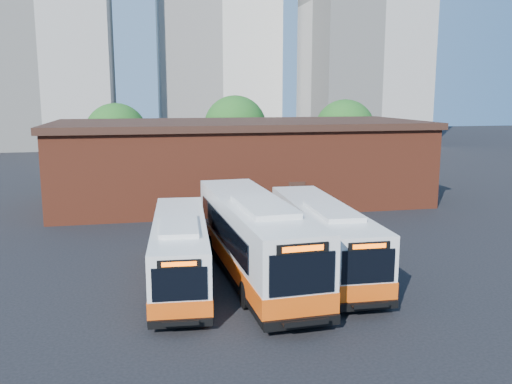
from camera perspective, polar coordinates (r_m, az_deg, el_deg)
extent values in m
plane|color=black|center=(24.89, 6.58, -9.70)|extent=(220.00, 220.00, 0.00)
cube|color=silver|center=(24.84, -8.01, -5.87)|extent=(3.06, 11.01, 2.58)
cube|color=#E04E0E|center=(25.06, -7.97, -7.51)|extent=(3.11, 11.06, 0.63)
cube|color=black|center=(25.20, -7.94, -8.49)|extent=(3.10, 11.05, 0.23)
cube|color=black|center=(19.56, -8.05, -9.59)|extent=(1.96, 0.19, 1.22)
cube|color=black|center=(19.31, -8.11, -7.50)|extent=(1.54, 0.16, 0.29)
cube|color=#FF5905|center=(19.28, -8.11, -7.53)|extent=(1.22, 0.10, 0.16)
cube|color=black|center=(20.05, -7.94, -13.54)|extent=(2.31, 0.29, 0.29)
cube|color=black|center=(19.82, -7.95, -13.55)|extent=(1.33, 0.44, 0.05)
cube|color=black|center=(19.65, -7.96, -13.57)|extent=(1.31, 0.13, 0.16)
cube|color=black|center=(25.16, -10.72, -5.15)|extent=(0.64, 8.47, 0.95)
cube|color=black|center=(25.14, -5.33, -5.02)|extent=(0.64, 8.47, 0.95)
cube|color=silver|center=(23.17, -8.10, -3.51)|extent=(1.83, 3.91, 0.20)
cylinder|color=black|center=(22.32, -10.68, -10.97)|extent=(0.35, 0.92, 0.91)
cylinder|color=black|center=(22.30, -5.21, -10.84)|extent=(0.35, 0.92, 0.91)
cylinder|color=black|center=(27.98, -10.10, -6.55)|extent=(0.35, 0.92, 0.91)
cylinder|color=black|center=(27.96, -5.79, -6.45)|extent=(0.35, 0.92, 0.91)
cube|color=silver|center=(25.41, -0.23, -4.52)|extent=(3.53, 13.54, 3.19)
cube|color=#E04E0E|center=(25.66, -0.23, -6.51)|extent=(3.59, 13.60, 0.78)
cube|color=black|center=(25.83, -0.23, -7.70)|extent=(3.58, 13.59, 0.28)
cube|color=black|center=(19.15, 4.89, -8.59)|extent=(2.42, 0.19, 1.51)
cube|color=black|center=(18.86, 4.95, -5.94)|extent=(1.90, 0.16, 0.36)
cube|color=#FF5905|center=(18.82, 4.99, -5.97)|extent=(1.51, 0.10, 0.20)
cube|color=black|center=(19.74, 4.88, -13.57)|extent=(2.85, 0.30, 0.36)
cube|color=black|center=(19.47, 5.14, -13.56)|extent=(1.64, 0.51, 0.07)
cube|color=black|center=(19.27, 5.35, -13.58)|extent=(1.62, 0.13, 0.20)
cube|color=black|center=(25.45, -3.66, -3.81)|extent=(0.59, 10.45, 1.17)
cube|color=black|center=(26.14, 2.61, -3.42)|extent=(0.59, 10.45, 1.17)
cube|color=silver|center=(23.44, 0.79, -1.50)|extent=(2.18, 4.79, 0.25)
cylinder|color=black|center=(22.04, -1.01, -10.77)|extent=(0.41, 1.13, 1.12)
cylinder|color=black|center=(22.75, 5.42, -10.13)|extent=(0.41, 1.13, 1.12)
cylinder|color=black|center=(28.90, -4.51, -5.65)|extent=(0.41, 1.13, 1.12)
cylinder|color=black|center=(29.44, 0.46, -5.32)|extent=(0.41, 1.13, 1.12)
cube|color=silver|center=(26.63, 6.99, -4.46)|extent=(2.82, 11.81, 2.79)
cube|color=#E04E0E|center=(26.84, 6.95, -6.12)|extent=(2.87, 11.86, 0.68)
cube|color=black|center=(26.99, 6.93, -7.12)|extent=(2.86, 11.85, 0.24)
cube|color=black|center=(21.22, 11.74, -7.69)|extent=(2.12, 0.12, 1.32)
cube|color=black|center=(20.98, 11.83, -5.58)|extent=(1.66, 0.10, 0.31)
cube|color=#FF5905|center=(20.95, 11.86, -5.61)|extent=(1.32, 0.06, 0.18)
cube|color=black|center=(21.70, 11.64, -11.67)|extent=(2.50, 0.21, 0.31)
cube|color=black|center=(21.47, 11.88, -11.64)|extent=(1.43, 0.41, 0.06)
cube|color=black|center=(21.29, 12.07, -11.64)|extent=(1.42, 0.08, 0.18)
cube|color=black|center=(26.59, 4.13, -3.83)|extent=(0.30, 9.16, 1.03)
cube|color=black|center=(27.32, 9.32, -3.56)|extent=(0.30, 9.16, 1.03)
cube|color=silver|center=(24.92, 8.06, -1.97)|extent=(1.81, 4.16, 0.22)
cylinder|color=black|center=(23.64, 6.67, -9.53)|extent=(0.34, 0.99, 0.98)
cylinder|color=black|center=(24.37, 11.83, -9.08)|extent=(0.34, 0.99, 0.98)
cylinder|color=black|center=(29.58, 3.04, -5.40)|extent=(0.34, 0.99, 0.98)
cylinder|color=black|center=(30.16, 7.24, -5.16)|extent=(0.34, 0.99, 0.98)
imported|color=black|center=(23.78, 10.65, -8.52)|extent=(0.54, 0.71, 1.77)
cube|color=maroon|center=(43.18, -1.71, 2.98)|extent=(28.00, 12.00, 6.00)
cube|color=black|center=(42.89, -1.73, 7.16)|extent=(28.60, 12.60, 0.50)
cube|color=black|center=(38.33, 4.32, -0.70)|extent=(1.20, 0.08, 2.40)
cylinder|color=#382314|center=(54.69, -14.34, 2.46)|extent=(0.36, 0.36, 2.70)
sphere|color=#144A18|center=(54.36, -14.49, 5.91)|extent=(6.00, 6.00, 6.00)
cylinder|color=#382314|center=(57.39, -2.19, 3.26)|extent=(0.36, 0.36, 2.95)
sphere|color=#144A18|center=(57.06, -2.22, 6.86)|extent=(6.56, 6.56, 6.56)
cylinder|color=#382314|center=(57.42, 9.22, 3.06)|extent=(0.36, 0.36, 2.81)
sphere|color=#144A18|center=(57.10, 9.32, 6.48)|extent=(6.24, 6.24, 6.24)
cube|color=#A7A299|center=(98.88, 11.27, 19.11)|extent=(18.00, 18.00, 48.00)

